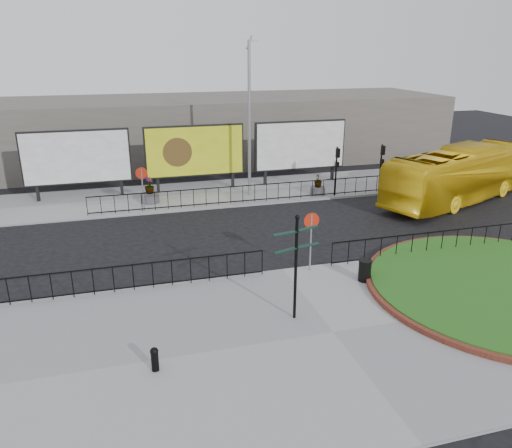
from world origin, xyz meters
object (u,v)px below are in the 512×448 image
object	(u,v)px
litter_bin	(365,270)
bus	(459,175)
billboard_mid	(195,151)
planter_c	(318,187)
bollard	(155,358)
planter_a	(150,194)
fingerpost_sign	(296,257)
lamp_post	(249,117)

from	to	relation	value
litter_bin	bus	bearing A→B (deg)	39.18
billboard_mid	planter_c	xyz separation A→B (m)	(7.05, -3.11, -2.01)
bollard	planter_a	world-z (taller)	planter_a
fingerpost_sign	planter_c	distance (m)	15.20
bollard	litter_bin	bearing A→B (deg)	23.40
lamp_post	billboard_mid	bearing A→B (deg)	146.75
fingerpost_sign	bus	distance (m)	17.51
litter_bin	lamp_post	bearing A→B (deg)	95.27
fingerpost_sign	planter_a	distance (m)	15.28
litter_bin	planter_a	world-z (taller)	planter_a
planter_a	planter_c	distance (m)	10.16
billboard_mid	bus	world-z (taller)	billboard_mid
lamp_post	fingerpost_sign	bearing A→B (deg)	-99.21
bus	planter_c	distance (m)	8.31
litter_bin	planter_c	world-z (taller)	planter_c
lamp_post	litter_bin	distance (m)	13.62
bus	planter_a	distance (m)	18.23
litter_bin	bus	distance (m)	13.52
litter_bin	planter_a	distance (m)	14.72
bollard	lamp_post	bearing A→B (deg)	66.50
planter_a	planter_c	bearing A→B (deg)	-6.12
lamp_post	planter_a	bearing A→B (deg)	-179.44
lamp_post	fingerpost_sign	distance (m)	15.20
planter_c	billboard_mid	bearing A→B (deg)	156.18
planter_a	billboard_mid	bearing A→B (deg)	33.70
lamp_post	litter_bin	world-z (taller)	lamp_post
billboard_mid	planter_c	size ratio (longest dim) A/B	4.60
litter_bin	planter_c	xyz separation A→B (m)	(2.86, 11.73, 0.04)
fingerpost_sign	bollard	distance (m)	5.37
planter_c	planter_a	bearing A→B (deg)	173.88
bollard	billboard_mid	bearing A→B (deg)	77.30
planter_a	planter_c	world-z (taller)	planter_a
lamp_post	litter_bin	xyz separation A→B (m)	(1.19, -12.87, -4.27)
bollard	litter_bin	size ratio (longest dim) A/B	0.86
fingerpost_sign	planter_c	world-z (taller)	fingerpost_sign
fingerpost_sign	litter_bin	xyz separation A→B (m)	(3.59, 1.93, -1.78)
lamp_post	bus	bearing A→B (deg)	-20.52
planter_a	planter_c	size ratio (longest dim) A/B	1.14
lamp_post	bollard	size ratio (longest dim) A/B	12.57
lamp_post	planter_a	size ratio (longest dim) A/B	6.00
lamp_post	bus	size ratio (longest dim) A/B	0.80
bus	planter_a	size ratio (longest dim) A/B	7.53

